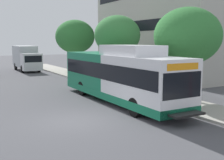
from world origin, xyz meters
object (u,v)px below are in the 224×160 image
Objects in this scene: street_tree_far_block at (75,37)px; box_truck_background at (26,58)px; transit_bus at (119,76)px; street_tree_near_stop at (187,36)px; street_tree_mid_block at (117,35)px.

street_tree_far_block is 0.89× the size of box_truck_background.
street_tree_far_block is 8.17m from box_truck_background.
street_tree_near_stop reaches higher than transit_bus.
street_tree_near_stop is 25.12m from box_truck_background.
transit_bus is 1.75× the size of box_truck_background.
street_tree_near_stop is at bearing -88.74° from street_tree_mid_block.
street_tree_mid_block is 9.74m from street_tree_far_block.
transit_bus is at bearing -119.60° from street_tree_mid_block.
street_tree_mid_block reaches higher than street_tree_near_stop.
transit_bus is 16.88m from street_tree_far_block.
box_truck_background is at bearing 123.89° from street_tree_far_block.
box_truck_background is at bearing 91.65° from transit_bus.
street_tree_mid_block is 16.94m from box_truck_background.
box_truck_background is (-4.54, 24.59, -2.45)m from street_tree_near_stop.
street_tree_far_block is at bearing -56.11° from box_truck_background.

